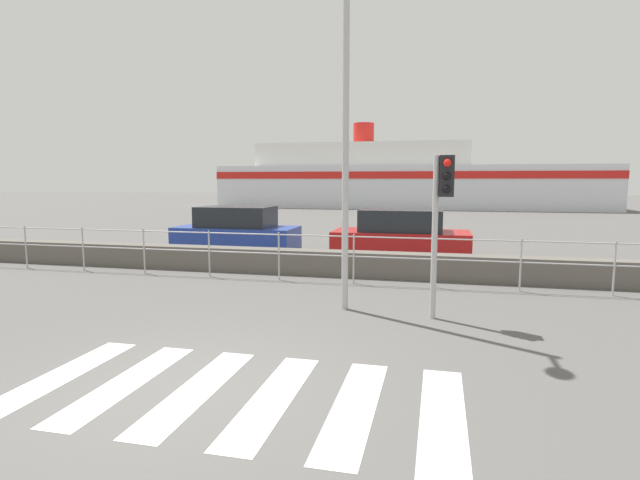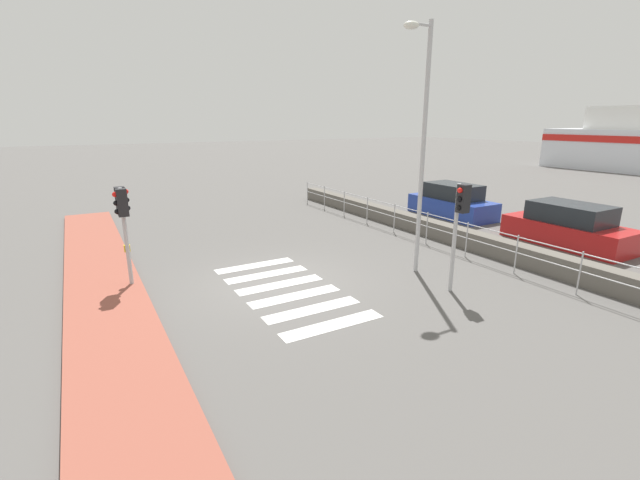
% 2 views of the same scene
% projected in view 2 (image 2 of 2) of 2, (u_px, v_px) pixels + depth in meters
% --- Properties ---
extents(ground_plane, '(160.00, 160.00, 0.00)m').
position_uv_depth(ground_plane, '(277.00, 283.00, 11.53)').
color(ground_plane, '#565451').
extents(sidewalk_brick, '(24.00, 1.80, 0.12)m').
position_uv_depth(sidewalk_brick, '(110.00, 314.00, 9.55)').
color(sidewalk_brick, '#934C3D').
rests_on(sidewalk_brick, ground_plane).
extents(crosswalk, '(4.95, 2.40, 0.01)m').
position_uv_depth(crosswalk, '(287.00, 290.00, 11.02)').
color(crosswalk, silver).
rests_on(crosswalk, ground_plane).
extents(seawall, '(21.89, 0.55, 0.61)m').
position_uv_depth(seawall, '(463.00, 238.00, 14.83)').
color(seawall, '#605B54').
rests_on(seawall, ground_plane).
extents(harbor_fence, '(19.74, 0.04, 1.14)m').
position_uv_depth(harbor_fence, '(446.00, 228.00, 14.29)').
color(harbor_fence, '#B2B2B5').
rests_on(harbor_fence, ground_plane).
extents(traffic_light_near, '(0.58, 0.41, 2.63)m').
position_uv_depth(traffic_light_near, '(123.00, 211.00, 10.64)').
color(traffic_light_near, '#B2B2B5').
rests_on(traffic_light_near, ground_plane).
extents(traffic_light_far, '(0.34, 0.32, 2.76)m').
position_uv_depth(traffic_light_far, '(460.00, 214.00, 10.37)').
color(traffic_light_far, '#B2B2B5').
rests_on(traffic_light_far, ground_plane).
extents(streetlamp, '(0.32, 0.91, 6.66)m').
position_uv_depth(streetlamp, '(421.00, 127.00, 11.30)').
color(streetlamp, '#B2B2B5').
rests_on(streetlamp, ground_plane).
extents(parked_car_blue, '(4.01, 1.71, 1.49)m').
position_uv_depth(parked_car_blue, '(452.00, 202.00, 19.48)').
color(parked_car_blue, '#233D9E').
rests_on(parked_car_blue, ground_plane).
extents(parked_car_red, '(4.11, 1.81, 1.46)m').
position_uv_depth(parked_car_red, '(568.00, 227.00, 14.97)').
color(parked_car_red, '#B21919').
rests_on(parked_car_red, ground_plane).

